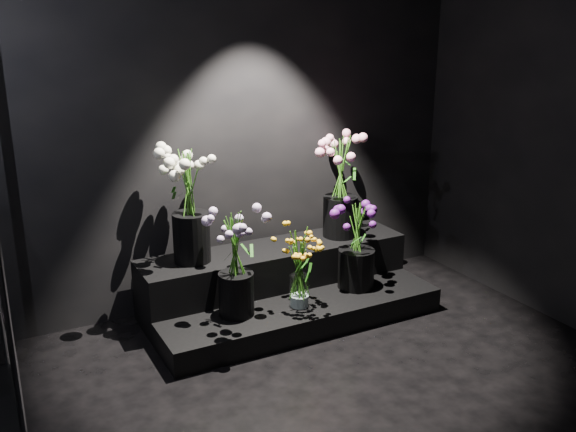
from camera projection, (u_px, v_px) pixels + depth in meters
wall_back at (202, 110)px, 4.31m from camera, size 4.00×0.00×4.00m
display_riser at (283, 286)px, 4.53m from camera, size 1.96×0.87×0.44m
bouquet_orange_bells at (300, 267)px, 4.17m from camera, size 0.28×0.28×0.54m
bouquet_lilac at (235, 255)px, 4.02m from camera, size 0.40×0.40×0.70m
bouquet_purple at (357, 240)px, 4.45m from camera, size 0.45×0.45×0.63m
bouquet_cream_roses at (190, 198)px, 4.17m from camera, size 0.40×0.40×0.75m
bouquet_pink_roses at (341, 182)px, 4.66m from camera, size 0.40×0.40×0.74m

